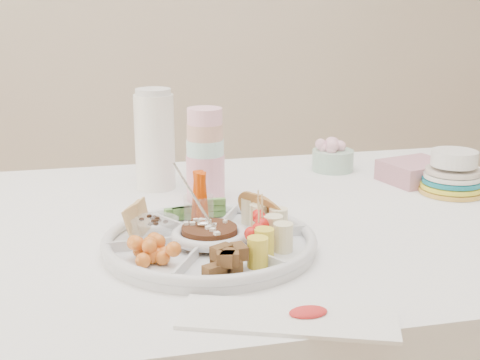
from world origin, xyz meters
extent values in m
cylinder|color=white|center=(-0.06, -0.16, 0.78)|extent=(0.39, 0.39, 0.04)
cylinder|color=#5D2B1D|center=(-0.06, -0.16, 0.79)|extent=(0.10, 0.10, 0.04)
cylinder|color=beige|center=(-0.01, 0.15, 0.88)|extent=(0.11, 0.11, 0.24)
cylinder|color=white|center=(-0.11, 0.27, 0.88)|extent=(0.10, 0.10, 0.24)
cylinder|color=#9DDDB2|center=(0.36, 0.33, 0.80)|extent=(0.13, 0.13, 0.08)
cube|color=#BE7F8E|center=(0.52, 0.18, 0.78)|extent=(0.18, 0.16, 0.05)
cylinder|color=gold|center=(0.56, 0.07, 0.81)|extent=(0.19, 0.19, 0.10)
cube|color=silver|center=(0.00, -0.45, 0.76)|extent=(0.33, 0.21, 0.01)
camera|label=1|loc=(-0.26, -1.27, 1.21)|focal=50.00mm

